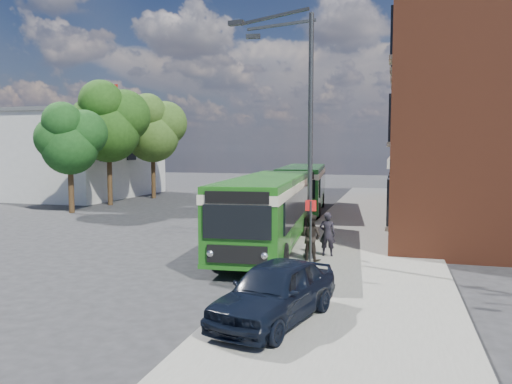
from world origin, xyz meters
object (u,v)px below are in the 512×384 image
(bus_front, at_px, (268,205))
(parked_car, at_px, (275,291))
(street_lamp, at_px, (301,132))
(bus_rear, at_px, (303,184))

(bus_front, relative_size, parked_car, 2.78)
(street_lamp, height_order, bus_front, street_lamp)
(street_lamp, distance_m, bus_rear, 14.93)
(street_lamp, height_order, parked_car, street_lamp)
(parked_car, bearing_deg, bus_rear, 113.32)
(street_lamp, xyz_separation_m, bus_rear, (-2.50, 14.42, -2.96))
(bus_front, distance_m, bus_rear, 12.53)
(bus_rear, relative_size, parked_car, 2.67)
(bus_rear, bearing_deg, parked_car, -81.45)
(bus_rear, bearing_deg, bus_front, -86.32)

